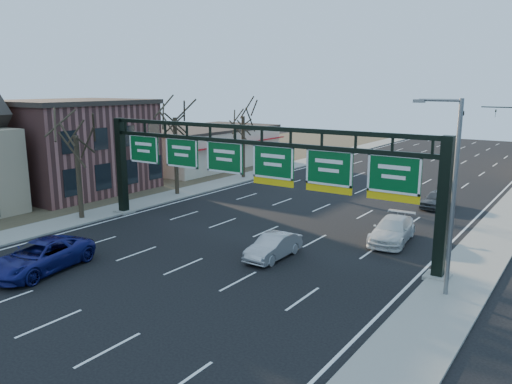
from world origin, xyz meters
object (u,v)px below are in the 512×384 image
Objects in this scene: sign_gantry at (250,167)px; car_blue_suv at (41,256)px; car_silver_sedan at (273,246)px; car_white_wagon at (392,230)px.

car_blue_suv is at bearing -118.44° from sign_gantry.
car_silver_sedan is at bearing -34.62° from sign_gantry.
car_white_wagon is at bearing 38.89° from car_blue_suv.
car_silver_sedan is at bearing -129.39° from car_white_wagon.
car_blue_suv is (-5.82, -10.74, -3.82)m from sign_gantry.
sign_gantry is 5.44m from car_silver_sedan.
car_blue_suv is 20.35m from car_white_wagon.
car_silver_sedan is at bearing 33.92° from car_blue_suv.
sign_gantry reaches higher than car_blue_suv.
car_white_wagon is at bearing 31.64° from sign_gantry.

